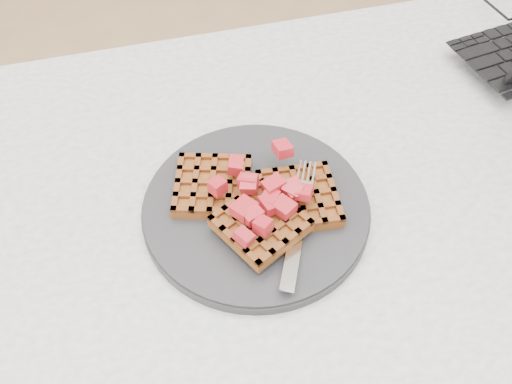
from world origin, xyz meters
TOP-DOWN VIEW (x-y plane):
  - table at (0.00, 0.00)m, footprint 1.20×0.80m
  - plate at (-0.13, 0.03)m, footprint 0.27×0.27m
  - waffles at (-0.13, 0.03)m, footprint 0.20×0.19m
  - strawberry_pile at (-0.13, 0.03)m, footprint 0.15×0.15m
  - fork at (-0.09, -0.01)m, footprint 0.10×0.17m

SIDE VIEW (x-z plane):
  - table at x=0.00m, z-range 0.26..1.01m
  - plate at x=-0.13m, z-range 0.75..0.77m
  - fork at x=-0.09m, z-range 0.77..0.78m
  - waffles at x=-0.13m, z-range 0.76..0.79m
  - strawberry_pile at x=-0.13m, z-range 0.79..0.82m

